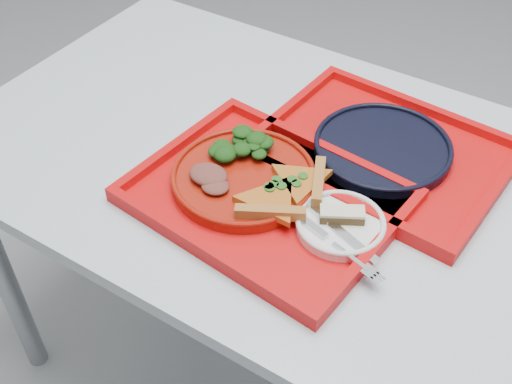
% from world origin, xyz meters
% --- Properties ---
extents(table, '(1.60, 0.80, 0.75)m').
position_xyz_m(table, '(0.00, 0.00, 0.68)').
color(table, '#AEB6C3').
rests_on(table, ground).
extents(tray_main, '(0.48, 0.39, 0.01)m').
position_xyz_m(tray_main, '(-0.12, -0.11, 0.76)').
color(tray_main, red).
rests_on(tray_main, table).
extents(tray_far, '(0.48, 0.38, 0.01)m').
position_xyz_m(tray_far, '(0.00, 0.11, 0.76)').
color(tray_far, red).
rests_on(tray_far, table).
extents(dinner_plate, '(0.26, 0.26, 0.02)m').
position_xyz_m(dinner_plate, '(-0.17, -0.10, 0.77)').
color(dinner_plate, maroon).
rests_on(dinner_plate, tray_main).
extents(side_plate, '(0.15, 0.15, 0.01)m').
position_xyz_m(side_plate, '(0.03, -0.11, 0.77)').
color(side_plate, white).
rests_on(side_plate, tray_main).
extents(navy_plate, '(0.26, 0.26, 0.02)m').
position_xyz_m(navy_plate, '(0.00, 0.11, 0.77)').
color(navy_plate, black).
rests_on(navy_plate, tray_far).
extents(pizza_slice_a, '(0.17, 0.17, 0.02)m').
position_xyz_m(pizza_slice_a, '(-0.09, -0.14, 0.79)').
color(pizza_slice_a, '#C38120').
rests_on(pizza_slice_a, dinner_plate).
extents(pizza_slice_b, '(0.16, 0.15, 0.02)m').
position_xyz_m(pizza_slice_b, '(-0.08, -0.07, 0.79)').
color(pizza_slice_b, '#C38120').
rests_on(pizza_slice_b, dinner_plate).
extents(salad_heap, '(0.10, 0.08, 0.05)m').
position_xyz_m(salad_heap, '(-0.20, -0.06, 0.80)').
color(salad_heap, black).
rests_on(salad_heap, dinner_plate).
extents(meat_portion, '(0.07, 0.06, 0.02)m').
position_xyz_m(meat_portion, '(-0.22, -0.15, 0.79)').
color(meat_portion, brown).
rests_on(meat_portion, dinner_plate).
extents(dessert_bar, '(0.08, 0.06, 0.02)m').
position_xyz_m(dessert_bar, '(0.02, -0.11, 0.79)').
color(dessert_bar, '#452D17').
rests_on(dessert_bar, side_plate).
extents(knife, '(0.18, 0.08, 0.01)m').
position_xyz_m(knife, '(0.03, -0.13, 0.78)').
color(knife, silver).
rests_on(knife, side_plate).
extents(fork, '(0.18, 0.07, 0.01)m').
position_xyz_m(fork, '(0.04, -0.16, 0.78)').
color(fork, silver).
rests_on(fork, side_plate).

